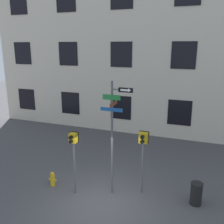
% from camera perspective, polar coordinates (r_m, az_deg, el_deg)
% --- Properties ---
extents(ground_plane, '(60.00, 60.00, 0.00)m').
position_cam_1_polar(ground_plane, '(10.40, -2.33, -20.24)').
color(ground_plane, '#424244').
extents(building_facade, '(24.00, 0.64, 14.46)m').
position_cam_1_polar(building_facade, '(16.75, 9.42, 18.99)').
color(building_facade, beige).
rests_on(building_facade, ground_plane).
extents(street_sign_pole, '(1.27, 0.78, 4.72)m').
position_cam_1_polar(street_sign_pole, '(9.78, 0.31, -4.04)').
color(street_sign_pole, '#4C4C51').
rests_on(street_sign_pole, ground_plane).
extents(pedestrian_signal_left, '(0.34, 0.40, 2.67)m').
position_cam_1_polar(pedestrian_signal_left, '(10.17, -8.81, -7.90)').
color(pedestrian_signal_left, '#4C4C51').
rests_on(pedestrian_signal_left, ground_plane).
extents(pedestrian_signal_right, '(0.39, 0.40, 2.68)m').
position_cam_1_polar(pedestrian_signal_right, '(10.15, 7.12, -7.56)').
color(pedestrian_signal_right, '#4C4C51').
rests_on(pedestrian_signal_right, ground_plane).
extents(fire_hydrant, '(0.37, 0.21, 0.65)m').
position_cam_1_polar(fire_hydrant, '(11.64, -13.42, -14.67)').
color(fire_hydrant, gold).
rests_on(fire_hydrant, ground_plane).
extents(trash_bin, '(0.48, 0.48, 0.90)m').
position_cam_1_polar(trash_bin, '(10.64, 18.68, -17.26)').
color(trash_bin, black).
rests_on(trash_bin, ground_plane).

